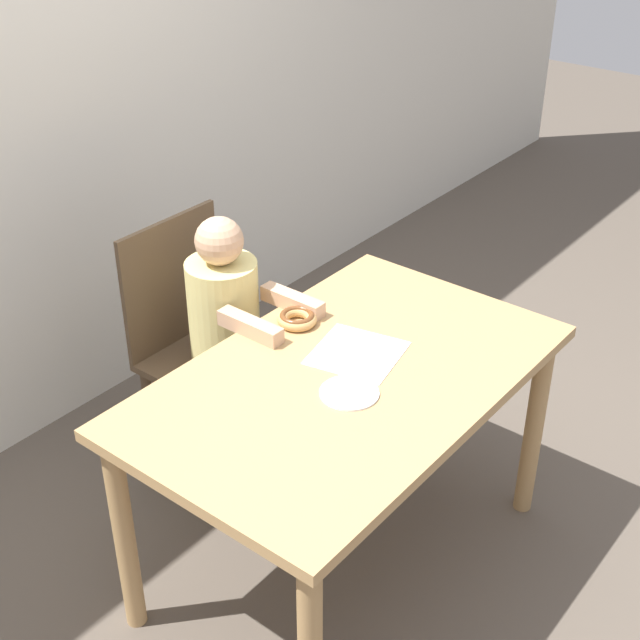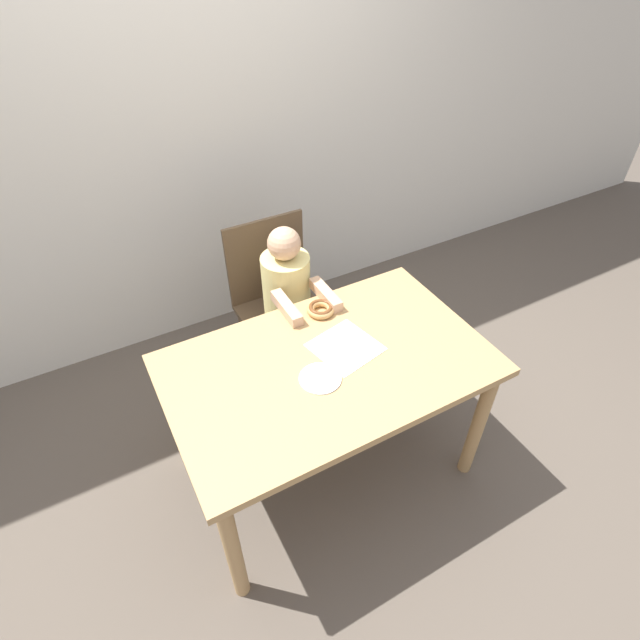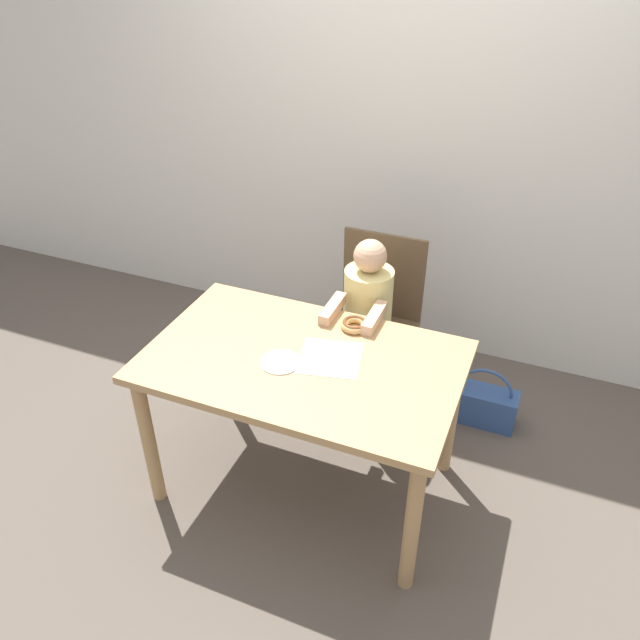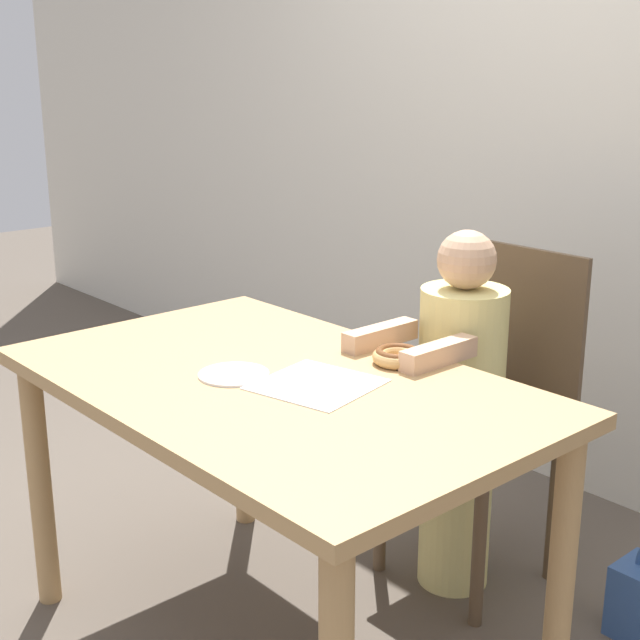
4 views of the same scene
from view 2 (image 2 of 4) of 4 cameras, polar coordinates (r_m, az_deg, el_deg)
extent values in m
plane|color=brown|center=(2.54, 0.79, -16.22)|extent=(12.00, 12.00, 0.00)
cube|color=silver|center=(2.77, -13.78, 21.32)|extent=(8.00, 0.05, 2.50)
cube|color=tan|center=(1.99, 0.98, -5.20)|extent=(1.28, 0.79, 0.03)
cylinder|color=tan|center=(1.99, -9.91, -24.52)|extent=(0.06, 0.06, 0.69)
cylinder|color=tan|center=(2.36, 17.63, -11.26)|extent=(0.06, 0.06, 0.69)
cylinder|color=tan|center=(2.35, -15.88, -10.83)|extent=(0.06, 0.06, 0.69)
cylinder|color=tan|center=(2.67, 8.16, -1.65)|extent=(0.06, 0.06, 0.69)
cube|color=brown|center=(2.58, -4.12, 0.48)|extent=(0.42, 0.40, 0.03)
cube|color=brown|center=(2.57, -6.21, 6.94)|extent=(0.42, 0.02, 0.45)
cylinder|color=brown|center=(2.59, -5.82, -6.86)|extent=(0.04, 0.04, 0.45)
cylinder|color=brown|center=(2.69, 1.05, -4.20)|extent=(0.04, 0.04, 0.45)
cylinder|color=brown|center=(2.81, -8.61, -2.42)|extent=(0.04, 0.04, 0.45)
cylinder|color=brown|center=(2.90, -2.17, -0.13)|extent=(0.04, 0.04, 0.45)
cylinder|color=#E0D17F|center=(2.70, -3.44, -3.76)|extent=(0.20, 0.20, 0.48)
cylinder|color=#E0D17F|center=(2.42, -3.83, 3.41)|extent=(0.23, 0.23, 0.37)
sphere|color=tan|center=(2.27, -4.13, 8.71)|extent=(0.15, 0.15, 0.15)
cube|color=tan|center=(2.19, -3.85, 1.41)|extent=(0.05, 0.23, 0.05)
cube|color=tan|center=(2.26, 0.64, 2.94)|extent=(0.05, 0.23, 0.05)
torus|color=tan|center=(2.19, 0.08, 1.22)|extent=(0.12, 0.12, 0.03)
torus|color=brown|center=(2.18, 0.08, 1.46)|extent=(0.11, 0.11, 0.02)
cube|color=white|center=(2.04, 2.92, -3.09)|extent=(0.29, 0.29, 0.00)
cube|color=#2D4C84|center=(3.12, 5.10, -0.02)|extent=(0.35, 0.14, 0.19)
torus|color=#2D4C84|center=(3.05, 5.21, 1.36)|extent=(0.28, 0.02, 0.28)
cylinder|color=white|center=(1.91, 0.03, -6.68)|extent=(0.16, 0.16, 0.01)
camera|label=1|loc=(0.96, -114.09, -19.86)|focal=50.00mm
camera|label=3|loc=(1.66, 88.11, 6.54)|focal=35.00mm
camera|label=4|loc=(2.31, 56.61, 3.64)|focal=50.00mm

